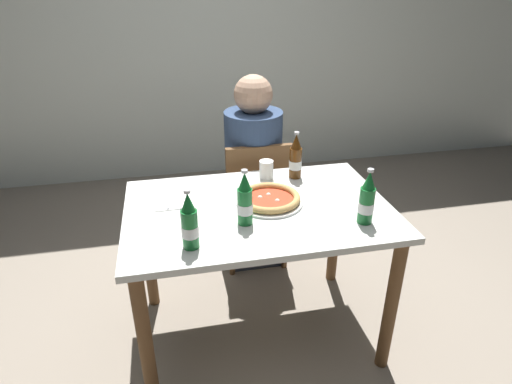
% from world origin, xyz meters
% --- Properties ---
extents(ground_plane, '(8.00, 8.00, 0.00)m').
position_xyz_m(ground_plane, '(0.00, 0.00, 0.00)').
color(ground_plane, gray).
extents(back_wall_tiled, '(7.00, 0.10, 2.60)m').
position_xyz_m(back_wall_tiled, '(0.00, 2.20, 1.30)').
color(back_wall_tiled, silver).
rests_on(back_wall_tiled, ground_plane).
extents(dining_table_main, '(1.20, 0.80, 0.75)m').
position_xyz_m(dining_table_main, '(0.00, 0.00, 0.64)').
color(dining_table_main, silver).
rests_on(dining_table_main, ground_plane).
extents(chair_behind_table, '(0.40, 0.40, 0.85)m').
position_xyz_m(chair_behind_table, '(0.11, 0.61, 0.48)').
color(chair_behind_table, brown).
rests_on(chair_behind_table, ground_plane).
extents(diner_seated, '(0.34, 0.34, 1.21)m').
position_xyz_m(diner_seated, '(0.11, 0.66, 0.58)').
color(diner_seated, '#2D3342').
rests_on(diner_seated, ground_plane).
extents(pizza_margherita_near, '(0.31, 0.31, 0.04)m').
position_xyz_m(pizza_margherita_near, '(0.06, 0.02, 0.77)').
color(pizza_margherita_near, white).
rests_on(pizza_margherita_near, dining_table_main).
extents(beer_bottle_left, '(0.07, 0.07, 0.25)m').
position_xyz_m(beer_bottle_left, '(0.26, 0.28, 0.85)').
color(beer_bottle_left, '#512D0F').
rests_on(beer_bottle_left, dining_table_main).
extents(beer_bottle_center, '(0.07, 0.07, 0.25)m').
position_xyz_m(beer_bottle_center, '(-0.09, -0.13, 0.85)').
color(beer_bottle_center, '#196B2D').
rests_on(beer_bottle_center, dining_table_main).
extents(beer_bottle_right, '(0.07, 0.07, 0.25)m').
position_xyz_m(beer_bottle_right, '(0.41, -0.23, 0.85)').
color(beer_bottle_right, '#196B2D').
rests_on(beer_bottle_right, dining_table_main).
extents(beer_bottle_extra, '(0.07, 0.07, 0.25)m').
position_xyz_m(beer_bottle_extra, '(-0.32, -0.26, 0.85)').
color(beer_bottle_extra, '#196B2D').
rests_on(beer_bottle_extra, dining_table_main).
extents(napkin_with_cutlery, '(0.19, 0.19, 0.01)m').
position_xyz_m(napkin_with_cutlery, '(-0.38, 0.14, 0.75)').
color(napkin_with_cutlery, white).
rests_on(napkin_with_cutlery, dining_table_main).
extents(paper_cup, '(0.07, 0.07, 0.09)m').
position_xyz_m(paper_cup, '(0.11, 0.30, 0.80)').
color(paper_cup, white).
rests_on(paper_cup, dining_table_main).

